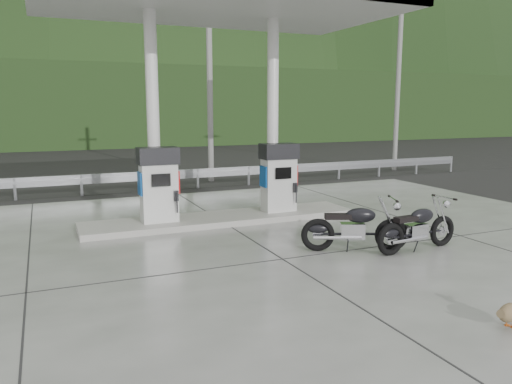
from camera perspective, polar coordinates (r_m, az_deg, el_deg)
name	(u,v)px	position (r m, az deg, el deg)	size (l,w,h in m)	color
ground	(262,247)	(10.57, 0.65, -6.30)	(160.00, 160.00, 0.00)	black
forecourt_apron	(262,247)	(10.56, 0.65, -6.25)	(18.00, 14.00, 0.02)	slate
pump_island	(222,219)	(12.80, -3.89, -3.05)	(7.00, 1.40, 0.15)	#A1A096
gas_pump_left	(159,185)	(12.19, -11.05, 0.82)	(0.95, 0.55, 1.80)	silver
gas_pump_right	(279,177)	(13.23, 2.62, 1.67)	(0.95, 0.55, 1.80)	silver
canopy_column_left	(153,117)	(12.45, -11.69, 8.38)	(0.30, 0.30, 5.00)	white
canopy_column_right	(273,116)	(13.46, 1.92, 8.65)	(0.30, 0.30, 5.00)	white
canopy_roof	(220,2)	(12.73, -4.18, 20.80)	(8.50, 5.00, 0.40)	silver
guardrail	(170,170)	(17.91, -9.77, 2.47)	(26.00, 0.16, 1.42)	#94979C
road	(151,177)	(21.39, -11.91, 1.64)	(60.00, 7.00, 0.01)	black
utility_pole_b	(210,79)	(19.79, -5.31, 12.78)	(0.22, 0.22, 8.00)	gray
utility_pole_c	(398,83)	(24.14, 15.93, 11.88)	(0.22, 0.22, 8.00)	gray
tree_band	(99,106)	(39.50, -17.48, 9.34)	(80.00, 6.00, 6.00)	black
forested_hills	(75,130)	(69.47, -19.94, 6.67)	(100.00, 40.00, 140.00)	black
motorcycle_left	(355,228)	(10.30, 11.23, -4.03)	(2.03, 0.64, 0.96)	black
motorcycle_right	(418,228)	(10.67, 17.99, -3.95)	(1.95, 0.62, 0.92)	black
duck	(510,313)	(7.56, 27.00, -12.21)	(0.56, 0.16, 0.40)	brown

